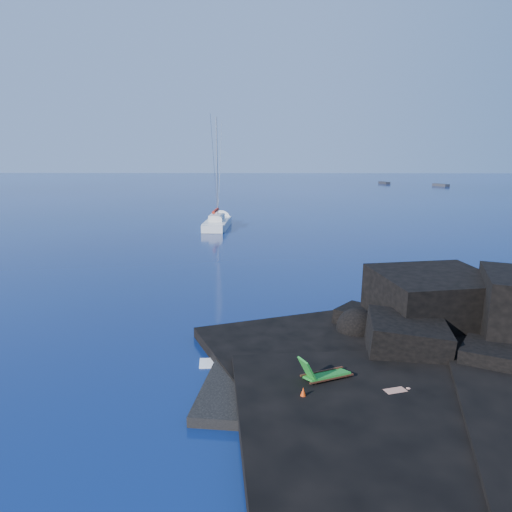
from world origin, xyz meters
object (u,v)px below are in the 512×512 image
(deck_chair, at_px, (327,369))
(sunbather, at_px, (395,393))
(marker_cone, at_px, (303,396))
(distant_boat_a, at_px, (384,184))
(sailboat, at_px, (217,227))
(distant_boat_b, at_px, (441,186))

(deck_chair, xyz_separation_m, sunbather, (2.13, -0.91, -0.43))
(marker_cone, xyz_separation_m, distant_boat_a, (32.12, 124.89, -0.63))
(sunbather, height_order, distant_boat_a, sunbather)
(sailboat, relative_size, marker_cone, 21.98)
(sailboat, xyz_separation_m, marker_cone, (6.54, -41.34, 0.63))
(distant_boat_b, bearing_deg, distant_boat_a, 117.44)
(sailboat, relative_size, deck_chair, 6.87)
(sailboat, height_order, deck_chair, sailboat)
(distant_boat_a, bearing_deg, distant_boat_b, -54.48)
(marker_cone, bearing_deg, distant_boat_a, 75.58)
(deck_chair, bearing_deg, sunbather, -48.48)
(sailboat, distance_m, distant_boat_b, 89.16)
(sailboat, distance_m, marker_cone, 41.86)
(sailboat, xyz_separation_m, distant_boat_b, (50.70, 73.35, 0.00))
(distant_boat_a, height_order, distant_boat_b, distant_boat_b)
(sunbather, xyz_separation_m, marker_cone, (-3.05, -0.41, 0.10))
(deck_chair, relative_size, distant_boat_b, 0.37)
(sailboat, relative_size, distant_boat_a, 2.75)
(deck_chair, distance_m, distant_boat_a, 127.45)
(sunbather, relative_size, distant_boat_a, 0.42)
(distant_boat_a, bearing_deg, sailboat, -129.02)
(sailboat, xyz_separation_m, deck_chair, (7.45, -40.01, 0.97))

